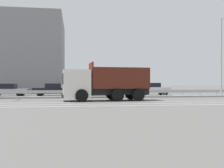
% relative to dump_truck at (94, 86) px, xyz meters
% --- Properties ---
extents(ground_plane, '(320.00, 320.00, 0.00)m').
position_rel_dump_truck_xyz_m(ground_plane, '(4.26, 2.07, -1.32)').
color(ground_plane, '#605E5B').
extents(lane_strip_0, '(63.20, 0.16, 0.01)m').
position_rel_dump_truck_xyz_m(lane_strip_0, '(1.07, -1.72, -1.31)').
color(lane_strip_0, silver).
rests_on(lane_strip_0, ground_plane).
extents(lane_strip_1, '(63.20, 0.16, 0.01)m').
position_rel_dump_truck_xyz_m(lane_strip_1, '(1.07, -3.73, -1.31)').
color(lane_strip_1, silver).
rests_on(lane_strip_1, ground_plane).
extents(lane_strip_2, '(63.20, 0.16, 0.01)m').
position_rel_dump_truck_xyz_m(lane_strip_2, '(1.07, -5.26, -1.31)').
color(lane_strip_2, silver).
rests_on(lane_strip_2, ground_plane).
extents(median_island, '(34.76, 1.10, 0.18)m').
position_rel_dump_truck_xyz_m(median_island, '(4.26, 4.57, -1.23)').
color(median_island, gray).
rests_on(median_island, ground_plane).
extents(median_guardrail, '(63.20, 0.09, 0.78)m').
position_rel_dump_truck_xyz_m(median_guardrail, '(4.26, 5.59, -0.75)').
color(median_guardrail, '#9EA0A5').
rests_on(median_guardrail, ground_plane).
extents(dump_truck, '(7.66, 3.08, 3.29)m').
position_rel_dump_truck_xyz_m(dump_truck, '(0.00, 0.00, 0.00)').
color(dump_truck, silver).
rests_on(dump_truck, ground_plane).
extents(median_road_sign, '(0.84, 0.16, 2.24)m').
position_rel_dump_truck_xyz_m(median_road_sign, '(4.08, 4.57, -0.10)').
color(median_road_sign, white).
rests_on(median_road_sign, ground_plane).
extents(street_lamp_1, '(0.71, 2.17, 8.83)m').
position_rel_dump_truck_xyz_m(street_lamp_1, '(14.57, 4.32, 3.58)').
color(street_lamp_1, '#ADADB2').
rests_on(street_lamp_1, ground_plane).
extents(parked_car_2, '(4.56, 2.05, 1.47)m').
position_rel_dump_truck_xyz_m(parked_car_2, '(-9.32, 9.45, -0.59)').
color(parked_car_2, '#A3A3A8').
rests_on(parked_car_2, ground_plane).
extents(parked_car_3, '(4.54, 2.01, 1.49)m').
position_rel_dump_truck_xyz_m(parked_car_3, '(-4.23, 9.65, -0.57)').
color(parked_car_3, black).
rests_on(parked_car_3, ground_plane).
extents(parked_car_4, '(4.77, 1.95, 1.54)m').
position_rel_dump_truck_xyz_m(parked_car_4, '(1.74, 9.78, -0.55)').
color(parked_car_4, '#335B33').
rests_on(parked_car_4, ground_plane).
extents(parked_car_5, '(4.36, 1.96, 1.56)m').
position_rel_dump_truck_xyz_m(parked_car_5, '(8.24, 9.54, -0.54)').
color(parked_car_5, silver).
rests_on(parked_car_5, ground_plane).
extents(background_building_0, '(14.31, 15.55, 12.62)m').
position_rel_dump_truck_xyz_m(background_building_0, '(-10.71, 24.84, 4.99)').
color(background_building_0, gray).
rests_on(background_building_0, ground_plane).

